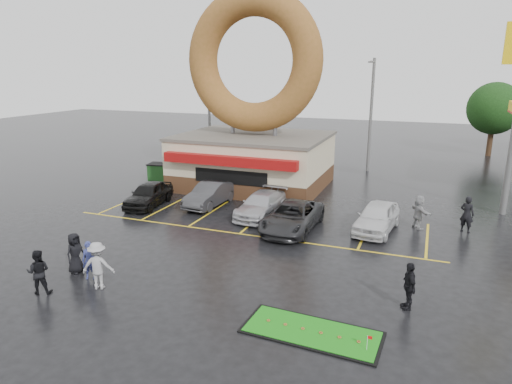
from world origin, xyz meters
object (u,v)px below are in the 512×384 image
(person_cameraman, at_px, (409,286))
(car_white, at_px, (377,217))
(putting_green, at_px, (312,332))
(streetlight_left, at_px, (209,108))
(streetlight_mid, at_px, (371,113))
(dumpster, at_px, (162,173))
(car_grey, at_px, (292,217))
(car_black, at_px, (149,194))
(person_blue, at_px, (89,260))
(donut_shop, at_px, (253,124))
(car_silver, at_px, (261,205))
(car_dgrey, at_px, (210,194))

(person_cameraman, bearing_deg, car_white, 173.57)
(putting_green, bearing_deg, person_cameraman, 45.23)
(streetlight_left, relative_size, streetlight_mid, 1.00)
(dumpster, bearing_deg, car_white, -28.10)
(streetlight_left, relative_size, car_grey, 1.75)
(car_black, bearing_deg, putting_green, -45.25)
(person_blue, distance_m, person_cameraman, 12.24)
(streetlight_mid, height_order, car_white, streetlight_mid)
(car_grey, height_order, person_cameraman, person_cameraman)
(donut_shop, relative_size, streetlight_mid, 1.50)
(car_silver, distance_m, car_grey, 2.84)
(car_black, xyz_separation_m, person_blue, (3.60, -9.47, 0.05))
(car_grey, bearing_deg, streetlight_left, 130.66)
(donut_shop, xyz_separation_m, car_silver, (2.99, -6.39, -3.80))
(streetlight_left, height_order, streetlight_mid, same)
(streetlight_mid, xyz_separation_m, person_blue, (-7.57, -24.41, -4.00))
(donut_shop, height_order, person_cameraman, donut_shop)
(car_white, distance_m, person_blue, 14.09)
(car_dgrey, distance_m, car_silver, 3.73)
(car_silver, bearing_deg, car_dgrey, 171.37)
(car_black, distance_m, putting_green, 16.40)
(streetlight_mid, distance_m, car_grey, 16.53)
(putting_green, bearing_deg, dumpster, 134.70)
(car_white, height_order, putting_green, car_white)
(car_grey, relative_size, dumpster, 2.85)
(streetlight_left, height_order, person_cameraman, streetlight_left)
(streetlight_mid, distance_m, car_dgrey, 16.08)
(car_black, bearing_deg, person_cameraman, -32.31)
(person_blue, bearing_deg, car_white, 18.54)
(donut_shop, height_order, car_black, donut_shop)
(car_dgrey, bearing_deg, donut_shop, 87.29)
(person_blue, xyz_separation_m, putting_green, (9.31, -0.62, -0.75))
(car_silver, distance_m, putting_green, 12.15)
(donut_shop, xyz_separation_m, streetlight_left, (-7.00, 6.95, 0.32))
(donut_shop, bearing_deg, dumpster, -168.57)
(car_dgrey, bearing_deg, streetlight_left, 120.82)
(putting_green, bearing_deg, streetlight_mid, 93.96)
(car_silver, xyz_separation_m, car_grey, (2.35, -1.60, 0.05))
(car_white, height_order, person_cameraman, person_cameraman)
(car_dgrey, distance_m, dumpster, 7.46)
(streetlight_mid, relative_size, car_grey, 1.75)
(person_cameraman, bearing_deg, streetlight_left, -159.99)
(person_blue, bearing_deg, car_silver, 44.54)
(car_silver, distance_m, person_blue, 10.68)
(car_dgrey, distance_m, car_white, 10.18)
(donut_shop, bearing_deg, car_grey, -56.28)
(car_black, relative_size, putting_green, 0.95)
(car_grey, relative_size, putting_green, 1.14)
(donut_shop, height_order, dumpster, donut_shop)
(person_cameraman, bearing_deg, car_dgrey, -146.67)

